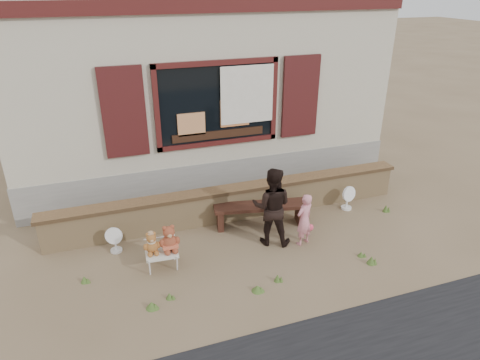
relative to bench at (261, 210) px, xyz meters
name	(u,v)px	position (x,y,z in m)	size (l,w,h in m)	color
ground	(251,244)	(-0.40, -0.56, -0.33)	(80.00, 80.00, 0.00)	brown
shopfront	(189,81)	(-0.40, 3.93, 1.67)	(8.04, 5.13, 4.00)	#A09681
brick_wall	(233,202)	(-0.40, 0.44, 0.01)	(7.10, 0.36, 0.67)	tan
bench	(261,210)	(0.00, 0.00, 0.00)	(1.80, 0.71, 0.45)	black
folding_chair	(162,252)	(-1.99, -0.70, -0.04)	(0.54, 0.48, 0.31)	beige
teddy_bear_left	(152,242)	(-2.13, -0.69, 0.17)	(0.28, 0.24, 0.38)	brown
teddy_bear_right	(169,237)	(-1.85, -0.71, 0.21)	(0.33, 0.29, 0.46)	brown
child	(304,220)	(0.49, -0.82, 0.16)	(0.36, 0.23, 0.97)	pink
adult	(272,207)	(-0.03, -0.59, 0.39)	(0.70, 0.54, 1.43)	black
fan_left	(115,239)	(-2.68, 0.01, -0.09)	(0.31, 0.20, 0.48)	white
fan_right	(347,197)	(1.91, 0.03, -0.07)	(0.33, 0.22, 0.51)	white
grass_tufts	(266,270)	(-0.46, -1.42, -0.27)	(5.93, 1.58, 0.15)	#446227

